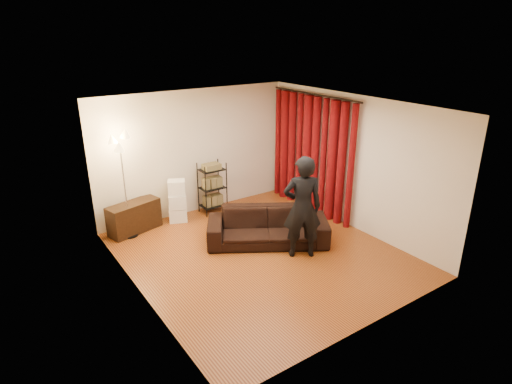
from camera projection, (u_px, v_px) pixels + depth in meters
floor at (261, 254)px, 7.84m from camera, size 5.00×5.00×0.00m
ceiling at (261, 106)px, 6.87m from camera, size 5.00×5.00×0.00m
wall_back at (195, 152)px, 9.28m from camera, size 5.00×0.00×5.00m
wall_front at (374, 240)px, 5.43m from camera, size 5.00×0.00×5.00m
wall_left at (134, 215)px, 6.17m from camera, size 0.00×5.00×5.00m
wall_right at (353, 163)px, 8.55m from camera, size 0.00×5.00×5.00m
curtain_rod at (314, 94)px, 8.92m from camera, size 0.04×2.65×0.04m
curtain at (311, 155)px, 9.38m from camera, size 0.22×2.65×2.55m
sofa at (268, 227)px, 8.15m from camera, size 2.40×1.96×0.66m
person at (302, 207)px, 7.48m from camera, size 0.82×0.73×1.88m
media_cabinet at (134, 217)px, 8.62m from camera, size 1.12×0.65×0.62m
storage_boxes at (178, 201)px, 9.02m from camera, size 0.46×0.42×0.92m
wire_shelf at (212, 188)px, 9.44m from camera, size 0.56×0.43×1.15m
floor_lamp at (125, 187)px, 8.15m from camera, size 0.49×0.49×2.08m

